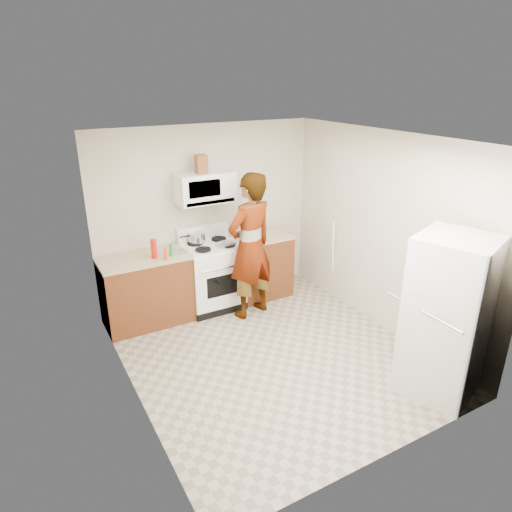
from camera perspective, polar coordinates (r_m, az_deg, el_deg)
floor at (r=5.54m, az=2.09°, el=-12.22°), size 3.60×3.60×0.00m
back_wall at (r=6.46m, az=-6.06°, el=5.05°), size 3.20×0.02×2.50m
right_wall at (r=5.89m, az=15.61°, el=2.70°), size 0.02×3.60×2.50m
cabinet_left at (r=6.16m, az=-13.54°, el=-4.29°), size 1.12×0.62×0.90m
counter_left at (r=5.98m, az=-13.93°, el=-0.26°), size 1.14×0.64×0.03m
cabinet_right at (r=6.76m, az=0.52°, el=-1.25°), size 0.80×0.62×0.90m
counter_right at (r=6.59m, az=0.53°, el=2.49°), size 0.82×0.64×0.03m
gas_range at (r=6.42m, az=-5.51°, el=-2.32°), size 0.76×0.65×1.13m
microwave at (r=6.14m, az=-6.41°, el=8.52°), size 0.76×0.38×0.40m
person at (r=5.99m, az=-0.71°, el=1.18°), size 0.82×0.64×1.97m
fridge at (r=4.94m, az=22.71°, el=-7.12°), size 0.90×0.90×1.70m
kettle at (r=6.63m, az=-0.07°, el=3.53°), size 0.18×0.18×0.16m
jug at (r=6.02m, az=-6.86°, el=11.34°), size 0.15×0.15×0.24m
saucepan at (r=6.31m, az=-7.40°, el=2.33°), size 0.24×0.24×0.12m
tray at (r=6.19m, az=-3.79°, el=1.52°), size 0.27×0.19×0.05m
bottle_spray at (r=5.85m, az=-12.65°, el=0.88°), size 0.09×0.09×0.25m
bottle_hot_sauce at (r=5.80m, az=-11.17°, el=0.29°), size 0.06×0.06×0.16m
bottle_green_cap at (r=5.91m, az=-10.53°, el=0.81°), size 0.05×0.05×0.17m
pot_lid at (r=6.06m, az=-9.38°, el=0.64°), size 0.23×0.23×0.01m
broom at (r=6.73m, az=9.58°, el=-0.28°), size 0.21×0.18×1.19m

